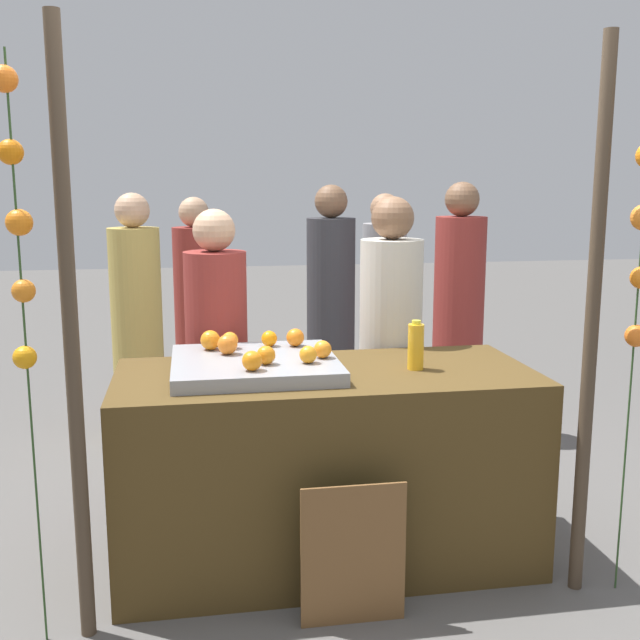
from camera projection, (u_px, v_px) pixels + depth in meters
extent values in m
plane|color=#565451|center=(326.00, 556.00, 3.45)|extent=(24.00, 24.00, 0.00)
cube|color=#4C3819|center=(326.00, 466.00, 3.37)|extent=(1.81, 0.80, 0.87)
cube|color=gray|center=(255.00, 365.00, 3.28)|extent=(0.71, 0.67, 0.06)
sphere|color=orange|center=(295.00, 337.00, 3.51)|extent=(0.08, 0.08, 0.08)
sphere|color=orange|center=(210.00, 340.00, 3.43)|extent=(0.09, 0.09, 0.09)
sphere|color=orange|center=(322.00, 349.00, 3.28)|extent=(0.08, 0.08, 0.08)
sphere|color=orange|center=(230.00, 340.00, 3.46)|extent=(0.08, 0.08, 0.08)
sphere|color=orange|center=(308.00, 355.00, 3.18)|extent=(0.07, 0.07, 0.07)
sphere|color=orange|center=(227.00, 344.00, 3.34)|extent=(0.09, 0.09, 0.09)
sphere|color=orange|center=(269.00, 339.00, 3.51)|extent=(0.07, 0.07, 0.07)
sphere|color=orange|center=(252.00, 361.00, 3.05)|extent=(0.08, 0.08, 0.08)
sphere|color=orange|center=(266.00, 355.00, 3.16)|extent=(0.08, 0.08, 0.08)
cylinder|color=gold|center=(416.00, 347.00, 3.31)|extent=(0.07, 0.07, 0.20)
cylinder|color=yellow|center=(416.00, 322.00, 3.29)|extent=(0.04, 0.04, 0.02)
cube|color=brown|center=(353.00, 557.00, 2.88)|extent=(0.41, 0.01, 0.57)
cube|color=black|center=(353.00, 555.00, 2.89)|extent=(0.38, 0.02, 0.55)
cylinder|color=maroon|center=(218.00, 383.00, 3.84)|extent=(0.31, 0.31, 1.34)
sphere|color=tan|center=(214.00, 230.00, 3.70)|extent=(0.21, 0.21, 0.21)
cylinder|color=beige|center=(390.00, 373.00, 3.96)|extent=(0.32, 0.32, 1.39)
sphere|color=brown|center=(393.00, 218.00, 3.81)|extent=(0.22, 0.22, 0.22)
cylinder|color=#99999E|center=(384.00, 318.00, 5.58)|extent=(0.32, 0.32, 1.38)
sphere|color=#A87A59|center=(385.00, 208.00, 5.44)|extent=(0.22, 0.22, 0.22)
cylinder|color=maroon|center=(197.00, 322.00, 5.47)|extent=(0.32, 0.32, 1.36)
sphere|color=tan|center=(194.00, 212.00, 5.33)|extent=(0.21, 0.21, 0.21)
cylinder|color=tan|center=(138.00, 337.00, 4.86)|extent=(0.32, 0.32, 1.39)
sphere|color=tan|center=(132.00, 210.00, 4.71)|extent=(0.22, 0.22, 0.22)
cylinder|color=#333338|center=(331.00, 322.00, 5.25)|extent=(0.33, 0.33, 1.44)
sphere|color=brown|center=(331.00, 201.00, 5.10)|extent=(0.22, 0.22, 0.22)
cylinder|color=maroon|center=(458.00, 325.00, 5.09)|extent=(0.34, 0.34, 1.45)
sphere|color=brown|center=(462.00, 199.00, 4.94)|extent=(0.23, 0.23, 0.23)
cylinder|color=#473828|center=(72.00, 344.00, 2.66)|extent=(0.06, 0.06, 2.24)
cylinder|color=#473828|center=(592.00, 326.00, 2.99)|extent=(0.06, 0.06, 2.24)
cylinder|color=#2D4C23|center=(27.00, 364.00, 2.63)|extent=(0.01, 0.01, 2.11)
sphere|color=orange|center=(4.00, 79.00, 2.45)|extent=(0.09, 0.09, 0.09)
sphere|color=orange|center=(10.00, 152.00, 2.51)|extent=(0.09, 0.09, 0.09)
sphere|color=orange|center=(19.00, 222.00, 2.55)|extent=(0.09, 0.09, 0.09)
sphere|color=orange|center=(24.00, 291.00, 2.58)|extent=(0.08, 0.08, 0.08)
sphere|color=orange|center=(25.00, 357.00, 2.62)|extent=(0.08, 0.08, 0.08)
cylinder|color=#2D4C23|center=(634.00, 342.00, 2.99)|extent=(0.01, 0.01, 2.11)
sphere|color=orange|center=(636.00, 336.00, 2.99)|extent=(0.09, 0.09, 0.09)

